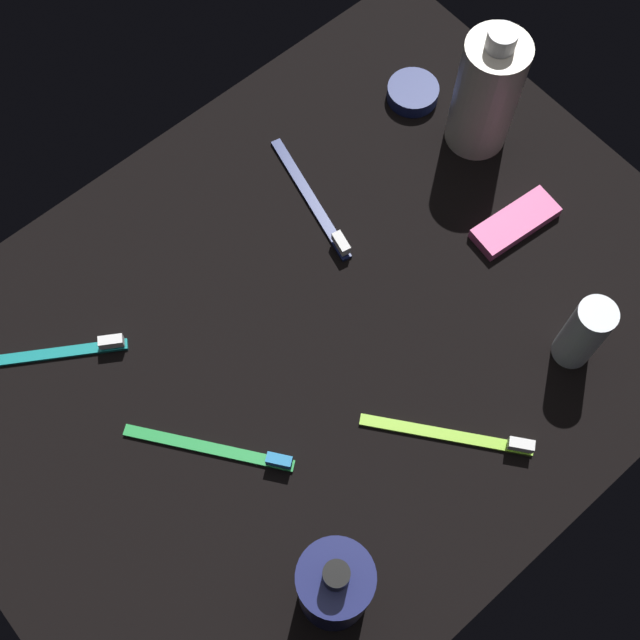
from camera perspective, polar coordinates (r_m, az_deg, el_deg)
ground_plane at (r=92.56cm, az=0.00°, el=-0.88°), size 84.00×64.00×1.20cm
lotion_bottle at (r=77.72cm, az=0.98°, el=-17.55°), size 6.60×6.60×17.89cm
bodywash_bottle at (r=99.89cm, az=11.18°, el=14.79°), size 7.34×7.34×17.63cm
deodorant_stick at (r=90.44cm, az=17.36°, el=-0.86°), size 4.08×4.08×10.31cm
toothbrush_lime at (r=88.69cm, az=9.24°, el=-7.72°), size 12.19×14.80×2.10cm
toothbrush_navy at (r=98.50cm, az=-0.36°, el=7.84°), size 5.12×17.82×2.10cm
toothbrush_teal at (r=94.83cm, az=-17.55°, el=-2.09°), size 15.82×10.69×2.10cm
toothbrush_green at (r=87.81cm, az=-6.84°, el=-8.66°), size 11.79×15.10×2.10cm
snack_bar_pink at (r=99.60cm, az=13.03°, el=6.40°), size 10.74×4.99×1.50cm
cream_tin_left at (r=107.71cm, az=6.28°, el=15.01°), size 6.32×6.32×1.85cm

